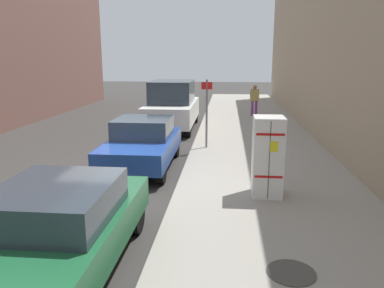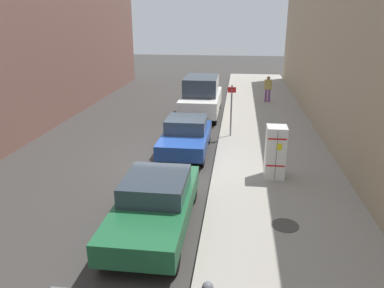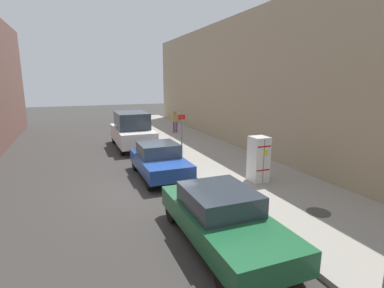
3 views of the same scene
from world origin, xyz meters
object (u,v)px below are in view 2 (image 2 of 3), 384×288
Objects in this scene: street_sign_post at (231,108)px; parked_sedan_green at (155,203)px; discarded_refrigerator at (275,152)px; pedestrian_walking_far at (268,87)px; parked_van_white at (201,96)px; parked_hatchback_blue at (186,136)px.

street_sign_post is 0.51× the size of parked_sedan_green.
discarded_refrigerator reaches higher than parked_sedan_green.
parked_sedan_green is (1.74, 7.77, -0.72)m from street_sign_post.
parked_sedan_green is (3.84, 15.09, -0.34)m from pedestrian_walking_far.
pedestrian_walking_far is at bearing -139.32° from parked_van_white.
parked_van_white is at bearing 29.08° from pedestrian_walking_far.
parked_van_white reaches higher than discarded_refrigerator.
parked_van_white reaches higher than pedestrian_walking_far.
parked_van_white is at bearing -66.63° from street_sign_post.
discarded_refrigerator is 4.08m from parked_hatchback_blue.
parked_hatchback_blue is at bearing 56.10° from pedestrian_walking_far.
street_sign_post reaches higher than discarded_refrigerator.
parked_hatchback_blue is 5.73m from parked_sedan_green.
parked_hatchback_blue is (0.00, 6.06, -0.34)m from parked_van_white.
parked_hatchback_blue is (3.84, 9.36, -0.34)m from pedestrian_walking_far.
parked_van_white is (3.84, 3.30, 0.00)m from pedestrian_walking_far.
parked_van_white is 1.06× the size of parked_sedan_green.
street_sign_post reaches higher than parked_hatchback_blue.
parked_hatchback_blue reaches higher than parked_sedan_green.
discarded_refrigerator is at bearing 75.85° from pedestrian_walking_far.
parked_van_white is 1.23× the size of parked_hatchback_blue.
street_sign_post is at bearing 113.37° from parked_van_white.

